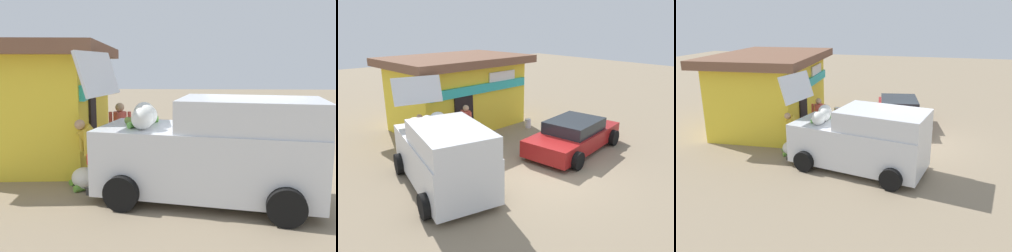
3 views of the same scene
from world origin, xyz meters
TOP-DOWN VIEW (x-y plane):
  - ground_plane at (0.00, 0.00)m, footprint 60.00×60.00m
  - storefront_bar at (0.52, 6.09)m, footprint 6.44×4.64m
  - delivery_van at (-2.97, 1.28)m, footprint 2.76×4.75m
  - parked_sedan at (2.20, 0.74)m, footprint 4.52×2.73m
  - vendor_standing at (-0.72, 3.50)m, footprint 0.38×0.57m
  - customer_bending at (-2.19, 3.86)m, footprint 0.64×0.71m
  - unloaded_banana_pile at (-2.45, 3.99)m, footprint 0.88×0.84m
  - paint_bucket at (2.79, 3.82)m, footprint 0.28×0.28m

SIDE VIEW (x-z plane):
  - ground_plane at x=0.00m, z-range 0.00..0.00m
  - paint_bucket at x=2.79m, z-range 0.00..0.40m
  - unloaded_banana_pile at x=-2.45m, z-range -0.02..0.43m
  - parked_sedan at x=2.20m, z-range -0.03..1.16m
  - customer_bending at x=-2.19m, z-range 0.14..1.62m
  - vendor_standing at x=-0.72m, z-range 0.13..1.81m
  - delivery_van at x=-2.97m, z-range -0.44..2.46m
  - storefront_bar at x=0.52m, z-range 0.06..3.24m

